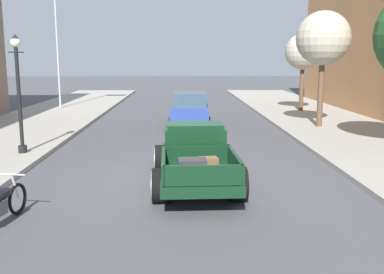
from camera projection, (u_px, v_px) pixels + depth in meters
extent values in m
plane|color=#47474C|center=(182.00, 180.00, 11.93)|extent=(140.00, 140.00, 0.00)
cube|color=black|center=(196.00, 165.00, 11.36)|extent=(1.91, 4.95, 0.24)
cube|color=black|center=(195.00, 142.00, 11.61)|extent=(1.59, 1.15, 0.80)
cube|color=black|center=(195.00, 125.00, 11.48)|extent=(1.46, 0.98, 0.12)
cube|color=#3D4C5B|center=(193.00, 133.00, 12.14)|extent=(1.33, 0.08, 0.44)
cube|color=black|center=(192.00, 139.00, 12.91)|extent=(1.37, 1.54, 0.52)
cube|color=silver|center=(190.00, 135.00, 13.70)|extent=(0.68, 0.12, 0.47)
cube|color=black|center=(200.00, 173.00, 9.96)|extent=(1.76, 2.15, 0.04)
cube|color=black|center=(164.00, 164.00, 9.87)|extent=(0.15, 2.10, 0.44)
cube|color=black|center=(235.00, 164.00, 9.96)|extent=(0.15, 2.10, 0.44)
cube|color=black|center=(203.00, 176.00, 8.92)|extent=(1.62, 0.13, 0.44)
cube|color=black|center=(197.00, 154.00, 10.91)|extent=(1.62, 0.13, 0.44)
cylinder|color=black|center=(161.00, 159.00, 12.66)|extent=(0.39, 0.81, 0.80)
cylinder|color=silver|center=(155.00, 159.00, 12.64)|extent=(0.03, 0.66, 0.66)
cylinder|color=silver|center=(155.00, 159.00, 12.64)|extent=(0.03, 0.24, 0.24)
cylinder|color=black|center=(223.00, 158.00, 12.76)|extent=(0.39, 0.81, 0.80)
cylinder|color=silver|center=(230.00, 158.00, 12.77)|extent=(0.03, 0.66, 0.66)
cylinder|color=silver|center=(230.00, 158.00, 12.77)|extent=(0.03, 0.24, 0.24)
cylinder|color=black|center=(160.00, 185.00, 10.01)|extent=(0.39, 0.81, 0.80)
cylinder|color=silver|center=(152.00, 186.00, 10.00)|extent=(0.03, 0.66, 0.66)
cylinder|color=silver|center=(151.00, 186.00, 10.00)|extent=(0.03, 0.24, 0.24)
cylinder|color=black|center=(238.00, 184.00, 10.11)|extent=(0.39, 0.81, 0.80)
cylinder|color=silver|center=(246.00, 184.00, 10.12)|extent=(0.03, 0.66, 0.66)
cylinder|color=silver|center=(247.00, 184.00, 10.12)|extent=(0.03, 0.24, 0.24)
cube|color=#2D2D33|center=(193.00, 168.00, 9.56)|extent=(0.61, 0.46, 0.40)
cube|color=#3D2D1E|center=(193.00, 168.00, 9.56)|extent=(0.62, 0.07, 0.42)
cube|color=brown|center=(208.00, 163.00, 10.23)|extent=(0.48, 0.38, 0.28)
torus|color=black|center=(18.00, 199.00, 9.25)|extent=(0.19, 0.67, 0.67)
ellipsoid|color=black|center=(2.00, 194.00, 8.69)|extent=(0.35, 0.56, 0.24)
cylinder|color=silver|center=(15.00, 186.00, 9.14)|extent=(0.09, 0.26, 0.58)
cylinder|color=silver|center=(11.00, 174.00, 8.97)|extent=(0.62, 0.14, 0.04)
cube|color=#284293|center=(190.00, 114.00, 21.19)|extent=(1.88, 4.36, 0.80)
cube|color=#384C5B|center=(190.00, 99.00, 20.92)|extent=(1.59, 2.06, 0.64)
cylinder|color=black|center=(174.00, 116.00, 22.52)|extent=(0.24, 0.67, 0.66)
cylinder|color=black|center=(207.00, 116.00, 22.50)|extent=(0.24, 0.67, 0.66)
cylinder|color=black|center=(171.00, 123.00, 19.98)|extent=(0.24, 0.67, 0.66)
cylinder|color=black|center=(208.00, 124.00, 19.96)|extent=(0.24, 0.67, 0.66)
cylinder|color=black|center=(23.00, 149.00, 14.65)|extent=(0.28, 0.28, 0.24)
cylinder|color=black|center=(19.00, 97.00, 14.35)|extent=(0.12, 0.12, 3.20)
cylinder|color=black|center=(16.00, 52.00, 14.09)|extent=(0.50, 0.04, 0.04)
sphere|color=silver|center=(15.00, 42.00, 14.03)|extent=(0.32, 0.32, 0.32)
cone|color=black|center=(15.00, 36.00, 14.00)|extent=(0.24, 0.24, 0.14)
cylinder|color=#B2B2B7|center=(57.00, 35.00, 27.15)|extent=(0.12, 0.12, 9.00)
cylinder|color=brown|center=(320.00, 93.00, 20.07)|extent=(0.26, 0.26, 3.08)
sphere|color=#ADA893|center=(323.00, 38.00, 19.64)|extent=(2.41, 2.41, 2.41)
cylinder|color=brown|center=(302.00, 88.00, 26.33)|extent=(0.26, 0.26, 2.69)
sphere|color=#ADA893|center=(303.00, 52.00, 25.95)|extent=(2.13, 2.13, 2.13)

